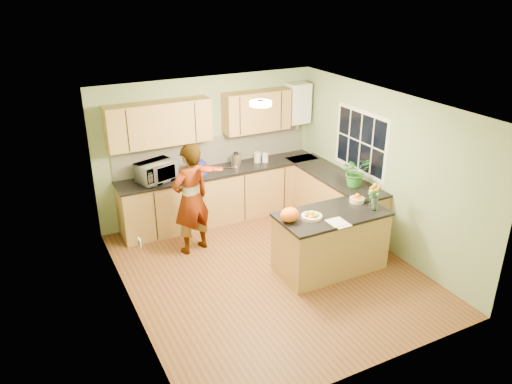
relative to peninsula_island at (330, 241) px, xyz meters
name	(u,v)px	position (x,y,z in m)	size (l,w,h in m)	color
floor	(269,271)	(-0.84, 0.32, -0.46)	(4.50, 4.50, 0.00)	brown
ceiling	(271,105)	(-0.84, 0.32, 2.04)	(4.00, 4.50, 0.02)	white
wall_back	(209,148)	(-0.84, 2.57, 0.79)	(4.00, 0.02, 2.50)	#8BA374
wall_front	(376,274)	(-0.84, -1.93, 0.79)	(4.00, 0.02, 2.50)	#8BA374
wall_left	(126,225)	(-2.84, 0.32, 0.79)	(0.02, 4.50, 2.50)	#8BA374
wall_right	(383,171)	(1.16, 0.32, 0.79)	(0.02, 4.50, 2.50)	#8BA374
back_counter	(222,194)	(-0.74, 2.27, 0.01)	(3.64, 0.62, 0.94)	#AC7F44
right_counter	(333,200)	(0.86, 1.17, 0.01)	(0.62, 2.24, 0.94)	#AC7F44
splashback	(215,150)	(-0.74, 2.56, 0.74)	(3.60, 0.02, 0.52)	silver
upper_cabinets	(202,118)	(-1.02, 2.40, 1.39)	(3.20, 0.34, 0.70)	#AC7F44
boiler	(298,103)	(0.86, 2.41, 1.44)	(0.40, 0.30, 0.86)	white
window_right	(361,142)	(1.15, 0.92, 1.09)	(0.01, 1.30, 1.05)	white
light_switch	(140,242)	(-2.82, -0.28, 0.84)	(0.02, 0.09, 0.09)	white
ceiling_lamp	(260,103)	(-0.84, 0.62, 2.00)	(0.30, 0.30, 0.07)	#FFEABF
peninsula_island	(330,241)	(0.00, 0.00, 0.00)	(1.60, 0.82, 0.92)	#AC7F44
fruit_dish	(312,215)	(-0.35, 0.00, 0.50)	(0.29, 0.29, 0.10)	beige
orange_bowl	(357,199)	(0.55, 0.15, 0.51)	(0.22, 0.22, 0.13)	beige
flower_vase	(376,192)	(0.60, -0.18, 0.74)	(0.23, 0.23, 0.42)	silver
orange_bag	(290,215)	(-0.68, 0.05, 0.56)	(0.27, 0.23, 0.21)	orange
papers	(339,223)	(-0.10, -0.30, 0.46)	(0.23, 0.31, 0.01)	white
violinist	(191,199)	(-1.61, 1.44, 0.43)	(0.65, 0.42, 1.77)	#E2A98A
violin	(207,169)	(-1.41, 1.22, 0.96)	(0.59, 0.23, 0.12)	#550F05
microwave	(156,172)	(-1.90, 2.25, 0.65)	(0.60, 0.41, 0.33)	white
blue_box	(197,168)	(-1.20, 2.23, 0.59)	(0.28, 0.20, 0.22)	#212497
kettle	(236,160)	(-0.47, 2.24, 0.62)	(0.18, 0.18, 0.33)	#B7B6BB
jar_cream	(257,157)	(-0.02, 2.31, 0.57)	(0.12, 0.12, 0.19)	beige
jar_white	(265,158)	(0.11, 2.25, 0.56)	(0.11, 0.11, 0.16)	white
potted_plant	(355,172)	(0.86, 0.62, 0.72)	(0.44, 0.38, 0.49)	#2A7226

